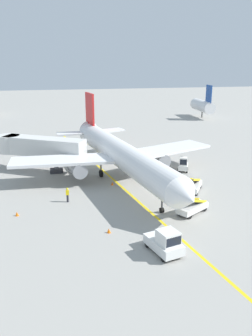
{
  "coord_description": "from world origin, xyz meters",
  "views": [
    {
      "loc": [
        -10.19,
        -33.78,
        15.62
      ],
      "look_at": [
        -1.93,
        7.55,
        2.5
      ],
      "focal_mm": 38.3,
      "sensor_mm": 36.0,
      "label": 1
    }
  ],
  "objects_px": {
    "airliner": "(120,154)",
    "safety_cone_wingtip_right": "(138,177)",
    "belt_loader_forward_hold": "(193,185)",
    "safety_cone_nose_right": "(112,183)",
    "baggage_tug_near_wing": "(183,165)",
    "pushback_tug": "(165,242)",
    "safety_cone_wingtip_left": "(17,214)",
    "ground_crew_marshaller": "(67,194)",
    "jet_bridge": "(35,146)",
    "belt_loader_aft_hold": "(192,206)",
    "safety_cone_nose_left": "(109,231)"
  },
  "relations": [
    {
      "from": "belt_loader_forward_hold",
      "to": "safety_cone_nose_right",
      "type": "distance_m",
      "value": 10.14
    },
    {
      "from": "pushback_tug",
      "to": "safety_cone_nose_right",
      "type": "bearing_deg",
      "value": 95.43
    },
    {
      "from": "airliner",
      "to": "pushback_tug",
      "type": "bearing_deg",
      "value": -89.5
    },
    {
      "from": "ground_crew_marshaller",
      "to": "safety_cone_wingtip_left",
      "type": "height_order",
      "value": "ground_crew_marshaller"
    },
    {
      "from": "ground_crew_marshaller",
      "to": "safety_cone_nose_right",
      "type": "bearing_deg",
      "value": 37.85
    },
    {
      "from": "airliner",
      "to": "safety_cone_wingtip_right",
      "type": "relative_size",
      "value": 79.93
    },
    {
      "from": "baggage_tug_near_wing",
      "to": "safety_cone_wingtip_left",
      "type": "height_order",
      "value": "baggage_tug_near_wing"
    },
    {
      "from": "safety_cone_nose_right",
      "to": "safety_cone_nose_left",
      "type": "bearing_deg",
      "value": -100.64
    },
    {
      "from": "safety_cone_nose_right",
      "to": "safety_cone_wingtip_right",
      "type": "relative_size",
      "value": 1.0
    },
    {
      "from": "pushback_tug",
      "to": "safety_cone_wingtip_left",
      "type": "distance_m",
      "value": 16.18
    },
    {
      "from": "baggage_tug_near_wing",
      "to": "belt_loader_forward_hold",
      "type": "xyz_separation_m",
      "value": [
        -1.57,
        -7.83,
        -0.15
      ]
    },
    {
      "from": "jet_bridge",
      "to": "safety_cone_wingtip_right",
      "type": "bearing_deg",
      "value": -25.56
    },
    {
      "from": "jet_bridge",
      "to": "baggage_tug_near_wing",
      "type": "xyz_separation_m",
      "value": [
        20.47,
        -4.48,
        -2.62
      ]
    },
    {
      "from": "safety_cone_wingtip_left",
      "to": "belt_loader_forward_hold",
      "type": "bearing_deg",
      "value": 8.78
    },
    {
      "from": "belt_loader_forward_hold",
      "to": "safety_cone_nose_right",
      "type": "xyz_separation_m",
      "value": [
        -9.28,
        4.06,
        -0.56
      ]
    },
    {
      "from": "safety_cone_nose_left",
      "to": "pushback_tug",
      "type": "bearing_deg",
      "value": -47.9
    },
    {
      "from": "airliner",
      "to": "safety_cone_nose_left",
      "type": "bearing_deg",
      "value": -104.22
    },
    {
      "from": "belt_loader_forward_hold",
      "to": "safety_cone_wingtip_left",
      "type": "relative_size",
      "value": 11.16
    },
    {
      "from": "safety_cone_nose_left",
      "to": "belt_loader_forward_hold",
      "type": "bearing_deg",
      "value": 36.59
    },
    {
      "from": "jet_bridge",
      "to": "safety_cone_wingtip_left",
      "type": "height_order",
      "value": "jet_bridge"
    },
    {
      "from": "jet_bridge",
      "to": "pushback_tug",
      "type": "distance_m",
      "value": 27.93
    },
    {
      "from": "belt_loader_aft_hold",
      "to": "safety_cone_wingtip_left",
      "type": "distance_m",
      "value": 18.05
    },
    {
      "from": "jet_bridge",
      "to": "safety_cone_nose_right",
      "type": "relative_size",
      "value": 28.25
    },
    {
      "from": "baggage_tug_near_wing",
      "to": "safety_cone_nose_right",
      "type": "height_order",
      "value": "baggage_tug_near_wing"
    },
    {
      "from": "safety_cone_wingtip_right",
      "to": "pushback_tug",
      "type": "bearing_deg",
      "value": -96.61
    },
    {
      "from": "belt_loader_forward_hold",
      "to": "ground_crew_marshaller",
      "type": "height_order",
      "value": "belt_loader_forward_hold"
    },
    {
      "from": "pushback_tug",
      "to": "ground_crew_marshaller",
      "type": "bearing_deg",
      "value": 120.42
    },
    {
      "from": "safety_cone_wingtip_right",
      "to": "jet_bridge",
      "type": "bearing_deg",
      "value": 154.44
    },
    {
      "from": "baggage_tug_near_wing",
      "to": "safety_cone_wingtip_left",
      "type": "xyz_separation_m",
      "value": [
        -21.92,
        -10.98,
        -0.71
      ]
    },
    {
      "from": "belt_loader_aft_hold",
      "to": "safety_cone_wingtip_right",
      "type": "relative_size",
      "value": 11.07
    },
    {
      "from": "ground_crew_marshaller",
      "to": "belt_loader_aft_hold",
      "type": "bearing_deg",
      "value": -24.1
    },
    {
      "from": "pushback_tug",
      "to": "safety_cone_nose_right",
      "type": "height_order",
      "value": "pushback_tug"
    },
    {
      "from": "airliner",
      "to": "safety_cone_nose_right",
      "type": "height_order",
      "value": "airliner"
    },
    {
      "from": "pushback_tug",
      "to": "safety_cone_wingtip_right",
      "type": "relative_size",
      "value": 9.05
    },
    {
      "from": "airliner",
      "to": "safety_cone_nose_right",
      "type": "relative_size",
      "value": 79.93
    },
    {
      "from": "pushback_tug",
      "to": "safety_cone_nose_right",
      "type": "xyz_separation_m",
      "value": [
        -1.63,
        17.18,
        -0.77
      ]
    },
    {
      "from": "ground_crew_marshaller",
      "to": "safety_cone_nose_left",
      "type": "xyz_separation_m",
      "value": [
        3.41,
        -8.21,
        -0.69
      ]
    },
    {
      "from": "jet_bridge",
      "to": "ground_crew_marshaller",
      "type": "xyz_separation_m",
      "value": [
        3.82,
        -12.76,
        -2.63
      ]
    },
    {
      "from": "safety_cone_wingtip_left",
      "to": "airliner",
      "type": "bearing_deg",
      "value": 37.67
    },
    {
      "from": "jet_bridge",
      "to": "safety_cone_nose_right",
      "type": "bearing_deg",
      "value": -40.62
    },
    {
      "from": "airliner",
      "to": "safety_cone_wingtip_right",
      "type": "xyz_separation_m",
      "value": [
        2.37,
        -0.66,
        -3.2
      ]
    },
    {
      "from": "safety_cone_nose_left",
      "to": "baggage_tug_near_wing",
      "type": "bearing_deg",
      "value": 51.26
    },
    {
      "from": "baggage_tug_near_wing",
      "to": "pushback_tug",
      "type": "bearing_deg",
      "value": -113.73
    },
    {
      "from": "belt_loader_forward_hold",
      "to": "belt_loader_aft_hold",
      "type": "distance_m",
      "value": 6.57
    },
    {
      "from": "pushback_tug",
      "to": "safety_cone_wingtip_right",
      "type": "height_order",
      "value": "pushback_tug"
    },
    {
      "from": "jet_bridge",
      "to": "belt_loader_forward_hold",
      "type": "bearing_deg",
      "value": -33.09
    },
    {
      "from": "baggage_tug_near_wing",
      "to": "ground_crew_marshaller",
      "type": "xyz_separation_m",
      "value": [
        -16.65,
        -8.28,
        -0.02
      ]
    },
    {
      "from": "ground_crew_marshaller",
      "to": "safety_cone_nose_right",
      "type": "relative_size",
      "value": 3.86
    },
    {
      "from": "safety_cone_wingtip_right",
      "to": "baggage_tug_near_wing",
      "type": "bearing_deg",
      "value": 15.57
    },
    {
      "from": "baggage_tug_near_wing",
      "to": "safety_cone_wingtip_left",
      "type": "distance_m",
      "value": 24.53
    }
  ]
}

